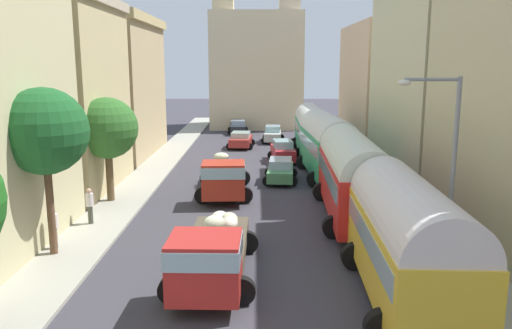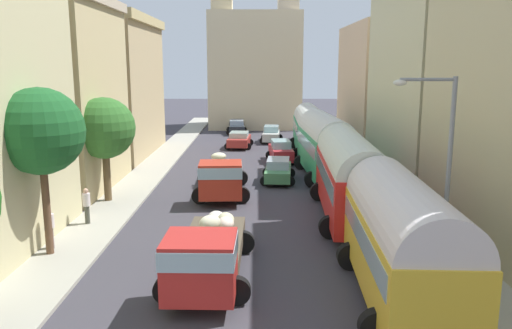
{
  "view_description": "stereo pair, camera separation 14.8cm",
  "coord_description": "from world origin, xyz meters",
  "px_view_note": "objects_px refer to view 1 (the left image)",
  "views": [
    {
      "loc": [
        -0.05,
        -8.34,
        7.33
      ],
      "look_at": [
        0.0,
        19.98,
        1.76
      ],
      "focal_mm": 35.61,
      "sensor_mm": 36.0,
      "label": 1
    },
    {
      "loc": [
        0.1,
        -8.34,
        7.33
      ],
      "look_at": [
        0.0,
        19.98,
        1.76
      ],
      "focal_mm": 35.61,
      "sensor_mm": 36.0,
      "label": 2
    }
  ],
  "objects_px": {
    "parked_bus_2": "(326,143)",
    "car_4": "(272,134)",
    "pedestrian_2": "(52,227)",
    "streetlamp_near": "(444,162)",
    "car_3": "(282,151)",
    "cargo_truck_0": "(211,252)",
    "parked_bus_3": "(311,128)",
    "car_2": "(280,170)",
    "car_0": "(240,140)",
    "pedestrian_3": "(89,205)",
    "parked_bus_1": "(352,172)",
    "parked_bus_0": "(406,236)",
    "cargo_truck_1": "(223,176)",
    "car_1": "(237,127)"
  },
  "relations": [
    {
      "from": "parked_bus_1",
      "to": "cargo_truck_0",
      "type": "distance_m",
      "value": 9.97
    },
    {
      "from": "car_1",
      "to": "car_4",
      "type": "height_order",
      "value": "car_4"
    },
    {
      "from": "parked_bus_1",
      "to": "pedestrian_2",
      "type": "height_order",
      "value": "parked_bus_1"
    },
    {
      "from": "car_2",
      "to": "car_3",
      "type": "distance_m",
      "value": 6.8
    },
    {
      "from": "car_2",
      "to": "car_3",
      "type": "relative_size",
      "value": 1.0
    },
    {
      "from": "parked_bus_1",
      "to": "pedestrian_3",
      "type": "distance_m",
      "value": 12.41
    },
    {
      "from": "car_2",
      "to": "car_4",
      "type": "relative_size",
      "value": 1.0
    },
    {
      "from": "car_2",
      "to": "pedestrian_2",
      "type": "bearing_deg",
      "value": -127.64
    },
    {
      "from": "car_0",
      "to": "car_1",
      "type": "bearing_deg",
      "value": 93.52
    },
    {
      "from": "car_1",
      "to": "car_4",
      "type": "relative_size",
      "value": 1.02
    },
    {
      "from": "parked_bus_2",
      "to": "car_4",
      "type": "bearing_deg",
      "value": 100.84
    },
    {
      "from": "pedestrian_2",
      "to": "streetlamp_near",
      "type": "distance_m",
      "value": 14.91
    },
    {
      "from": "pedestrian_3",
      "to": "parked_bus_3",
      "type": "bearing_deg",
      "value": 57.67
    },
    {
      "from": "parked_bus_1",
      "to": "pedestrian_3",
      "type": "xyz_separation_m",
      "value": [
        -12.27,
        -1.39,
        -1.22
      ]
    },
    {
      "from": "cargo_truck_0",
      "to": "streetlamp_near",
      "type": "bearing_deg",
      "value": 2.97
    },
    {
      "from": "cargo_truck_1",
      "to": "parked_bus_0",
      "type": "bearing_deg",
      "value": -63.42
    },
    {
      "from": "parked_bus_2",
      "to": "cargo_truck_1",
      "type": "bearing_deg",
      "value": -141.37
    },
    {
      "from": "parked_bus_3",
      "to": "streetlamp_near",
      "type": "bearing_deg",
      "value": -86.35
    },
    {
      "from": "parked_bus_3",
      "to": "car_2",
      "type": "distance_m",
      "value": 10.71
    },
    {
      "from": "cargo_truck_0",
      "to": "car_2",
      "type": "bearing_deg",
      "value": 78.94
    },
    {
      "from": "cargo_truck_0",
      "to": "car_4",
      "type": "bearing_deg",
      "value": 84.52
    },
    {
      "from": "parked_bus_2",
      "to": "cargo_truck_0",
      "type": "distance_m",
      "value": 17.9
    },
    {
      "from": "car_0",
      "to": "pedestrian_2",
      "type": "distance_m",
      "value": 26.81
    },
    {
      "from": "car_3",
      "to": "cargo_truck_0",
      "type": "bearing_deg",
      "value": -98.99
    },
    {
      "from": "parked_bus_1",
      "to": "cargo_truck_1",
      "type": "bearing_deg",
      "value": 149.04
    },
    {
      "from": "parked_bus_1",
      "to": "streetlamp_near",
      "type": "bearing_deg",
      "value": -77.64
    },
    {
      "from": "cargo_truck_1",
      "to": "car_2",
      "type": "bearing_deg",
      "value": 49.95
    },
    {
      "from": "parked_bus_0",
      "to": "parked_bus_1",
      "type": "relative_size",
      "value": 0.82
    },
    {
      "from": "car_1",
      "to": "pedestrian_2",
      "type": "xyz_separation_m",
      "value": [
        -6.09,
        -35.47,
        0.26
      ]
    },
    {
      "from": "cargo_truck_1",
      "to": "car_3",
      "type": "xyz_separation_m",
      "value": [
        3.84,
        10.77,
        -0.38
      ]
    },
    {
      "from": "parked_bus_2",
      "to": "car_0",
      "type": "relative_size",
      "value": 2.14
    },
    {
      "from": "parked_bus_2",
      "to": "pedestrian_2",
      "type": "xyz_separation_m",
      "value": [
        -12.68,
        -13.61,
        -1.31
      ]
    },
    {
      "from": "cargo_truck_1",
      "to": "car_1",
      "type": "xyz_separation_m",
      "value": [
        -0.16,
        27.01,
        -0.45
      ]
    },
    {
      "from": "parked_bus_3",
      "to": "pedestrian_2",
      "type": "xyz_separation_m",
      "value": [
        -12.68,
        -22.61,
        -1.2
      ]
    },
    {
      "from": "car_2",
      "to": "pedestrian_2",
      "type": "xyz_separation_m",
      "value": [
        -9.61,
        -12.45,
        0.27
      ]
    },
    {
      "from": "car_0",
      "to": "pedestrian_2",
      "type": "relative_size",
      "value": 2.34
    },
    {
      "from": "streetlamp_near",
      "to": "car_1",
      "type": "bearing_deg",
      "value": 102.12
    },
    {
      "from": "car_3",
      "to": "streetlamp_near",
      "type": "distance_m",
      "value": 22.66
    },
    {
      "from": "cargo_truck_0",
      "to": "streetlamp_near",
      "type": "xyz_separation_m",
      "value": [
        7.75,
        0.4,
        2.99
      ]
    },
    {
      "from": "car_3",
      "to": "streetlamp_near",
      "type": "bearing_deg",
      "value": -79.18
    },
    {
      "from": "parked_bus_1",
      "to": "parked_bus_2",
      "type": "bearing_deg",
      "value": 90.0
    },
    {
      "from": "car_1",
      "to": "car_4",
      "type": "xyz_separation_m",
      "value": [
        3.58,
        -6.13,
        0.04
      ]
    },
    {
      "from": "cargo_truck_1",
      "to": "car_1",
      "type": "relative_size",
      "value": 1.66
    },
    {
      "from": "car_0",
      "to": "car_2",
      "type": "xyz_separation_m",
      "value": [
        2.93,
        -13.51,
        0.01
      ]
    },
    {
      "from": "cargo_truck_1",
      "to": "car_0",
      "type": "distance_m",
      "value": 17.51
    },
    {
      "from": "parked_bus_1",
      "to": "parked_bus_2",
      "type": "xyz_separation_m",
      "value": [
        -0.0,
        9.0,
        0.06
      ]
    },
    {
      "from": "car_4",
      "to": "parked_bus_1",
      "type": "bearing_deg",
      "value": -83.05
    },
    {
      "from": "car_1",
      "to": "car_3",
      "type": "xyz_separation_m",
      "value": [
        4.01,
        -16.24,
        0.08
      ]
    },
    {
      "from": "car_4",
      "to": "streetlamp_near",
      "type": "height_order",
      "value": "streetlamp_near"
    },
    {
      "from": "parked_bus_3",
      "to": "pedestrian_2",
      "type": "bearing_deg",
      "value": -119.3
    }
  ]
}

